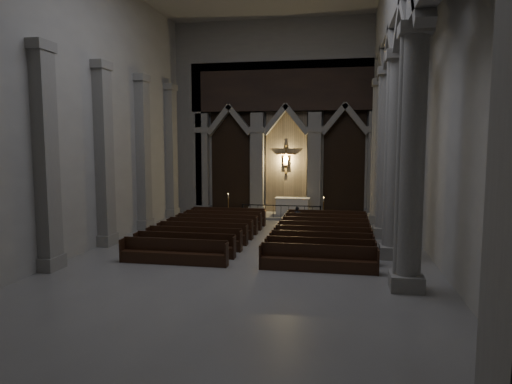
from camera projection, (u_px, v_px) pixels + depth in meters
room at (249, 60)px, 16.81m from camera, size 24.00×24.10×12.00m
sanctuary_wall at (286, 109)px, 28.19m from camera, size 14.00×0.77×12.00m
right_arcade at (399, 55)px, 17.07m from camera, size 1.00×24.00×12.00m
left_pilasters at (126, 156)px, 21.87m from camera, size 0.60×13.00×8.03m
sanctuary_step at (283, 216)px, 27.98m from camera, size 8.50×2.60×0.15m
altar at (292, 206)px, 27.78m from camera, size 2.10×0.84×1.06m
altar_rail at (281, 210)px, 26.80m from camera, size 4.69×0.09×0.92m
candle_stand_left at (228, 212)px, 27.10m from camera, size 0.26×0.26×1.57m
candle_stand_right at (323, 215)px, 26.12m from camera, size 0.25×0.25×1.46m
pews at (263, 236)px, 20.79m from camera, size 9.59×8.86×0.93m
worshipper at (297, 218)px, 24.18m from camera, size 0.43×0.29×1.18m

